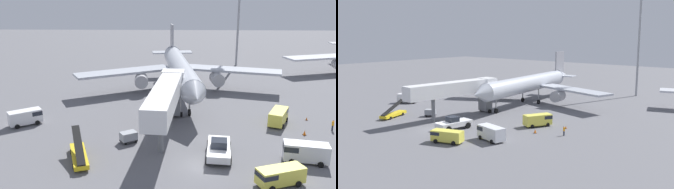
{
  "view_description": "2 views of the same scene",
  "coord_description": "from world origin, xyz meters",
  "views": [
    {
      "loc": [
        -2.74,
        -36.87,
        19.18
      ],
      "look_at": [
        -4.49,
        21.65,
        2.18
      ],
      "focal_mm": 37.91,
      "sensor_mm": 36.0,
      "label": 1
    },
    {
      "loc": [
        51.6,
        -41.52,
        16.89
      ],
      "look_at": [
        -1.67,
        21.27,
        3.47
      ],
      "focal_mm": 40.5,
      "sensor_mm": 36.0,
      "label": 2
    }
  ],
  "objects": [
    {
      "name": "pushback_tug",
      "position": [
        2.21,
        2.37,
        1.07
      ],
      "size": [
        3.55,
        6.67,
        2.31
      ],
      "color": "white",
      "rests_on": "ground"
    },
    {
      "name": "airplane_at_gate",
      "position": [
        -2.49,
        31.08,
        4.77
      ],
      "size": [
        40.93,
        42.2,
        11.88
      ],
      "color": "#B7BCC6",
      "rests_on": "ground"
    },
    {
      "name": "baggage_cart_far_right",
      "position": [
        -9.25,
        6.29,
        0.8
      ],
      "size": [
        2.52,
        2.31,
        1.45
      ],
      "color": "#38383D",
      "rests_on": "ground"
    },
    {
      "name": "jet_bridge",
      "position": [
        -4.28,
        9.53,
        5.59
      ],
      "size": [
        5.18,
        21.02,
        7.38
      ],
      "color": "silver",
      "rests_on": "ground"
    },
    {
      "name": "service_van_mid_right",
      "position": [
        12.39,
        13.85,
        1.25
      ],
      "size": [
        4.07,
        5.48,
        2.18
      ],
      "color": "#E5DB4C",
      "rests_on": "ground"
    },
    {
      "name": "belt_loader_truck",
      "position": [
        -14.38,
        0.92,
        0.76
      ],
      "size": [
        3.9,
        6.86,
        3.2
      ],
      "color": "yellow",
      "rests_on": "ground"
    },
    {
      "name": "apron_light_mast",
      "position": [
        12.95,
        58.64,
        21.63
      ],
      "size": [
        2.4,
        2.4,
        32.31
      ],
      "color": "#93969B",
      "rests_on": "ground"
    },
    {
      "name": "ground_plane",
      "position": [
        0.0,
        0.0,
        0.0
      ],
      "size": [
        300.0,
        300.0,
        0.0
      ],
      "primitive_type": "plane",
      "color": "slate"
    },
    {
      "name": "service_van_far_center",
      "position": [
        12.02,
        1.33,
        1.32
      ],
      "size": [
        5.36,
        3.03,
        2.33
      ],
      "color": "silver",
      "rests_on": "ground"
    },
    {
      "name": "ground_crew_worker_foreground",
      "position": [
        19.45,
        11.29,
        0.86
      ],
      "size": [
        0.42,
        0.42,
        1.62
      ],
      "color": "#1E2333",
      "rests_on": "ground"
    },
    {
      "name": "safety_cone_bravo",
      "position": [
        14.88,
        9.44,
        0.35
      ],
      "size": [
        0.47,
        0.47,
        0.72
      ],
      "color": "black",
      "rests_on": "ground"
    },
    {
      "name": "service_van_far_left",
      "position": [
        -25.41,
        12.32,
        1.28
      ],
      "size": [
        4.9,
        4.32,
        2.26
      ],
      "color": "white",
      "rests_on": "ground"
    },
    {
      "name": "service_van_mid_left",
      "position": [
        7.68,
        -4.07,
        1.13
      ],
      "size": [
        5.33,
        3.44,
        1.96
      ],
      "color": "#E5DB4C",
      "rests_on": "ground"
    },
    {
      "name": "safety_cone_alpha",
      "position": [
        17.25,
        15.49,
        0.25
      ],
      "size": [
        0.34,
        0.34,
        0.52
      ],
      "color": "black",
      "rests_on": "ground"
    }
  ]
}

